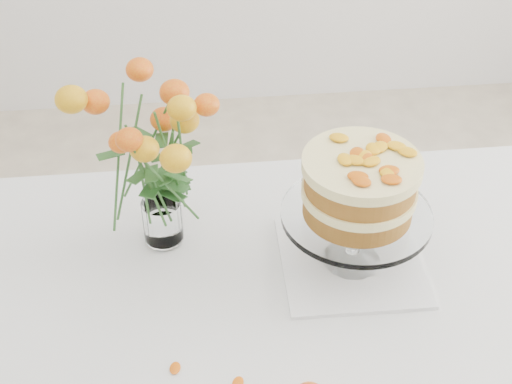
# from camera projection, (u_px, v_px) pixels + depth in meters

# --- Properties ---
(table) EXTENTS (1.43, 0.93, 0.76)m
(table) POSITION_uv_depth(u_px,v_px,m) (243.00, 347.00, 1.31)
(table) COLOR tan
(table) RESTS_ON ground
(napkin) EXTENTS (0.27, 0.27, 0.01)m
(napkin) POSITION_uv_depth(u_px,v_px,m) (351.00, 261.00, 1.36)
(napkin) COLOR white
(napkin) RESTS_ON table
(cake_stand) EXTENTS (0.27, 0.27, 0.25)m
(cake_stand) POSITION_uv_depth(u_px,v_px,m) (359.00, 192.00, 1.26)
(cake_stand) COLOR white
(cake_stand) RESTS_ON napkin
(rose_vase) EXTENTS (0.32, 0.32, 0.39)m
(rose_vase) POSITION_uv_depth(u_px,v_px,m) (155.00, 147.00, 1.27)
(rose_vase) COLOR white
(rose_vase) RESTS_ON table
(stray_petal_a) EXTENTS (0.03, 0.02, 0.00)m
(stray_petal_a) POSITION_uv_depth(u_px,v_px,m) (175.00, 368.00, 1.17)
(stray_petal_a) COLOR #FFAE10
(stray_petal_a) RESTS_ON table
(stray_petal_b) EXTENTS (0.03, 0.02, 0.00)m
(stray_petal_b) POSITION_uv_depth(u_px,v_px,m) (238.00, 383.00, 1.14)
(stray_petal_b) COLOR #FFAE10
(stray_petal_b) RESTS_ON table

